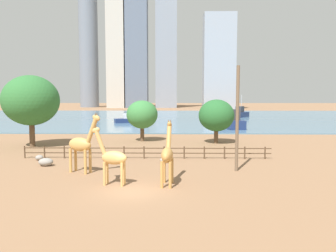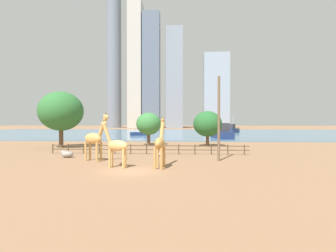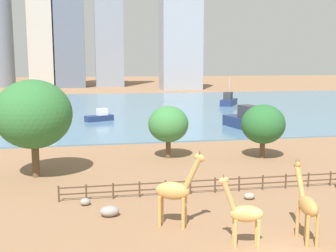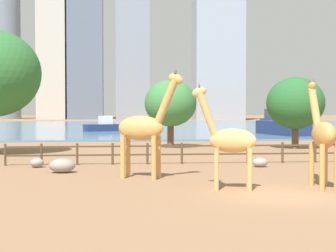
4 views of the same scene
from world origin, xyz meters
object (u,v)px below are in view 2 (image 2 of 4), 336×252
giraffe_young (116,145)px  boulder_near_fence (162,154)px  tree_left_large (208,124)px  boat_ferry (139,133)px  boat_tug (222,133)px  tree_center_broad (149,124)px  boulder_by_pole (67,154)px  boat_sailboat (232,130)px  boulder_small (64,152)px  giraffe_companion (95,138)px  giraffe_tall (160,143)px  utility_pole (219,119)px  tree_right_tall (61,111)px

giraffe_young → boulder_near_fence: giraffe_young is taller
boulder_near_fence → tree_left_large: (6.82, 13.45, 3.61)m
giraffe_young → tree_left_large: (10.42, 21.62, 1.81)m
boat_ferry → boat_tug: bearing=126.8°
giraffe_young → tree_center_broad: tree_center_broad is taller
giraffe_young → tree_left_large: size_ratio=0.73×
boat_ferry → boat_tug: 26.10m
tree_center_broad → boulder_near_fence: bearing=-76.6°
boulder_by_pole → boat_sailboat: 76.25m
boat_ferry → boat_sailboat: bearing=-169.6°
boulder_by_pole → boulder_small: boulder_by_pole is taller
boulder_near_fence → giraffe_companion: bearing=-147.9°
boulder_near_fence → boat_tug: size_ratio=0.10×
giraffe_tall → giraffe_young: (-4.07, -0.16, -0.20)m
utility_pole → tree_left_large: utility_pole is taller
boat_sailboat → boulder_near_fence: bearing=-165.6°
giraffe_tall → boulder_by_pole: giraffe_tall is taller
giraffe_tall → tree_right_tall: size_ratio=0.52×
giraffe_young → boulder_near_fence: (3.60, 8.17, -1.80)m
giraffe_tall → tree_center_broad: tree_center_broad is taller
tree_center_broad → boat_tug: (15.88, 17.62, -2.40)m
giraffe_tall → boulder_by_pole: bearing=66.1°
boulder_near_fence → utility_pole: bearing=-27.8°
boulder_by_pole → tree_center_broad: size_ratio=0.23×
giraffe_young → tree_left_large: tree_left_large is taller
giraffe_young → tree_left_large: bearing=-104.9°
giraffe_tall → boulder_near_fence: (-0.48, 8.01, -2.01)m
giraffe_young → boulder_small: (-9.27, 9.16, -1.80)m
giraffe_companion → utility_pole: utility_pole is taller
giraffe_companion → boulder_by_pole: (-4.21, 2.65, -2.08)m
tree_left_large → boat_tug: (5.38, 19.58, -2.40)m
boulder_near_fence → boat_sailboat: (21.11, 67.39, 1.05)m
giraffe_tall → tree_center_broad: bearing=14.7°
giraffe_young → boat_ferry: giraffe_young is taller
boulder_by_pole → tree_left_large: tree_left_large is taller
giraffe_young → boat_ferry: (-6.96, 53.97, -1.12)m
giraffe_tall → boulder_by_pole: 13.36m
boulder_by_pole → boat_tug: size_ratio=0.15×
boulder_by_pole → tree_right_tall: tree_right_tall is taller
boat_tug → utility_pole: bearing=159.2°
boulder_near_fence → boat_sailboat: boat_sailboat is taller
tree_left_large → giraffe_companion: bearing=-127.7°
utility_pole → boat_tug: size_ratio=1.02×
utility_pole → giraffe_young: bearing=-154.7°
boulder_by_pole → tree_right_tall: bearing=118.5°
giraffe_tall → utility_pole: 7.90m
tree_left_large → tree_center_broad: (-10.50, 1.97, 0.00)m
giraffe_young → tree_center_broad: 23.65m
giraffe_companion → giraffe_young: 5.09m
boulder_near_fence → boulder_by_pole: 11.27m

